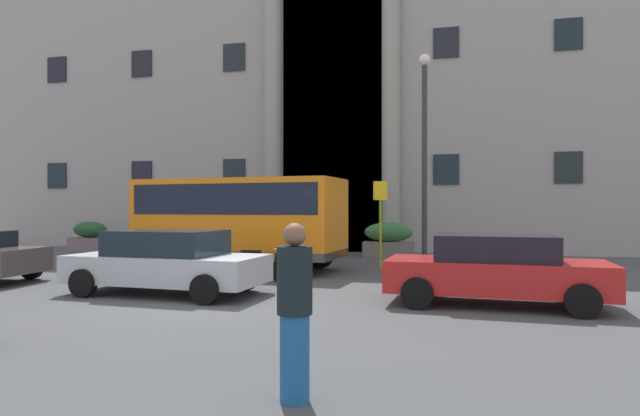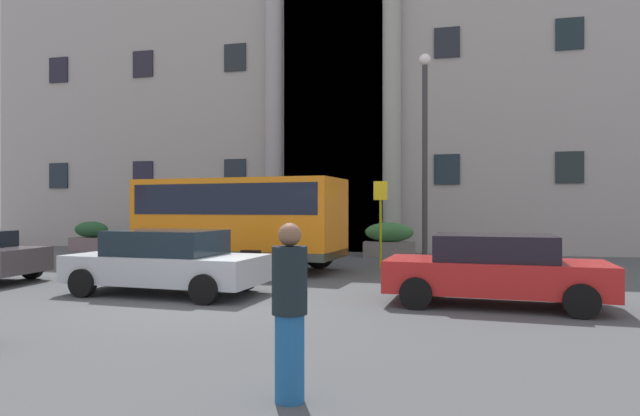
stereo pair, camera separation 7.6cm
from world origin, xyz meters
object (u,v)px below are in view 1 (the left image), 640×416
at_px(pedestrian_woman_with_bag, 295,311).
at_px(orange_minibus, 240,216).
at_px(hedge_planter_east, 90,237).
at_px(hedge_planter_entrance_left, 285,239).
at_px(lamppost_plaza_centre, 424,141).
at_px(bus_stop_sign, 380,215).
at_px(hedge_planter_far_east, 389,240).
at_px(motorcycle_far_end, 256,264).
at_px(parked_compact_extra, 167,261).
at_px(parked_hatchback_near, 495,269).

bearing_deg(pedestrian_woman_with_bag, orange_minibus, 74.33).
bearing_deg(hedge_planter_east, orange_minibus, -29.72).
relative_size(hedge_planter_entrance_left, lamppost_plaza_centre, 0.30).
relative_size(bus_stop_sign, hedge_planter_far_east, 1.41).
height_order(bus_stop_sign, hedge_planter_far_east, bus_stop_sign).
height_order(motorcycle_far_end, lamppost_plaza_centre, lamppost_plaza_centre).
xyz_separation_m(hedge_planter_far_east, parked_compact_extra, (-3.95, -10.06, 0.08)).
bearing_deg(bus_stop_sign, orange_minibus, -160.86).
relative_size(parked_hatchback_near, pedestrian_woman_with_bag, 2.41).
height_order(hedge_planter_far_east, hedge_planter_entrance_left, hedge_planter_far_east).
bearing_deg(parked_hatchback_near, lamppost_plaza_centre, 106.56).
relative_size(hedge_planter_east, parked_compact_extra, 0.38).
bearing_deg(parked_compact_extra, lamppost_plaza_centre, 57.59).
distance_m(parked_compact_extra, lamppost_plaza_centre, 9.83).
bearing_deg(orange_minibus, hedge_planter_entrance_left, 97.07).
bearing_deg(hedge_planter_entrance_left, pedestrian_woman_with_bag, -72.63).
distance_m(parked_hatchback_near, motorcycle_far_end, 6.24).
xyz_separation_m(bus_stop_sign, parked_compact_extra, (-4.09, -6.13, -0.99)).
distance_m(hedge_planter_entrance_left, parked_compact_extra, 10.01).
xyz_separation_m(motorcycle_far_end, pedestrian_woman_with_bag, (3.40, -8.13, 0.46)).
bearing_deg(parked_hatchback_near, motorcycle_far_end, 163.37).
relative_size(hedge_planter_far_east, pedestrian_woman_with_bag, 1.10).
xyz_separation_m(orange_minibus, hedge_planter_far_east, (4.08, 5.40, -1.02)).
xyz_separation_m(bus_stop_sign, hedge_planter_entrance_left, (-4.37, 3.88, -1.06)).
bearing_deg(motorcycle_far_end, parked_hatchback_near, -17.27).
relative_size(bus_stop_sign, hedge_planter_east, 1.64).
height_order(parked_hatchback_near, lamppost_plaza_centre, lamppost_plaza_centre).
relative_size(motorcycle_far_end, lamppost_plaza_centre, 0.27).
xyz_separation_m(orange_minibus, motorcycle_far_end, (1.37, -2.27, -1.23)).
bearing_deg(pedestrian_woman_with_bag, motorcycle_far_end, 72.40).
bearing_deg(orange_minibus, motorcycle_far_end, -53.51).
bearing_deg(lamppost_plaza_centre, hedge_planter_far_east, 119.45).
xyz_separation_m(hedge_planter_east, motorcycle_far_end, (10.70, -7.60, -0.18)).
relative_size(bus_stop_sign, pedestrian_woman_with_bag, 1.55).
bearing_deg(bus_stop_sign, hedge_planter_entrance_left, 138.42).
height_order(orange_minibus, hedge_planter_entrance_left, orange_minibus).
distance_m(parked_hatchback_near, lamppost_plaza_centre, 8.16).
relative_size(hedge_planter_far_east, hedge_planter_east, 1.16).
bearing_deg(bus_stop_sign, hedge_planter_east, 164.09).
bearing_deg(motorcycle_far_end, parked_compact_extra, -114.45).
relative_size(motorcycle_far_end, pedestrian_woman_with_bag, 1.08).
height_order(parked_hatchback_near, motorcycle_far_end, parked_hatchback_near).
bearing_deg(lamppost_plaza_centre, hedge_planter_entrance_left, 155.72).
relative_size(hedge_planter_far_east, parked_compact_extra, 0.44).
bearing_deg(parked_compact_extra, parked_hatchback_near, 5.67).
bearing_deg(motorcycle_far_end, hedge_planter_entrance_left, 104.27).
xyz_separation_m(hedge_planter_entrance_left, parked_hatchback_near, (7.37, -9.78, 0.07)).
xyz_separation_m(parked_hatchback_near, parked_compact_extra, (-7.09, -0.23, 0.01)).
xyz_separation_m(hedge_planter_far_east, lamppost_plaza_centre, (1.49, -2.63, 3.54)).
distance_m(bus_stop_sign, lamppost_plaza_centre, 3.10).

